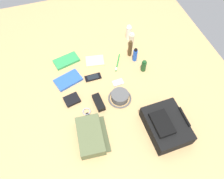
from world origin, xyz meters
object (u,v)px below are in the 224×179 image
object	(u,v)px
media_player	(118,82)
sunglasses_case	(99,102)
bucket_hat	(120,97)
paperback_novel	(66,61)
toiletry_pouch	(91,136)
deodorant_spray	(135,55)
toothpaste_tube	(129,33)
toothbrush	(118,63)
cell_phone	(93,77)
travel_guidebook	(68,80)
wallet	(72,100)
backpack	(166,125)
lotion_bottle	(131,41)
notepad	(95,61)
wristwatch	(87,112)
cologne_bottle	(130,49)
shampoo_bottle	(144,66)

from	to	relation	value
media_player	sunglasses_case	size ratio (longest dim) A/B	0.62
bucket_hat	paperback_novel	size ratio (longest dim) A/B	0.77
toiletry_pouch	deodorant_spray	bearing A→B (deg)	136.81
toothpaste_tube	toothbrush	size ratio (longest dim) A/B	0.83
cell_phone	media_player	size ratio (longest dim) A/B	1.49
travel_guidebook	wallet	distance (m)	0.19
paperback_novel	sunglasses_case	world-z (taller)	sunglasses_case
media_player	toiletry_pouch	bearing A→B (deg)	-40.02
toiletry_pouch	backpack	bearing A→B (deg)	79.75
lotion_bottle	media_player	xyz separation A→B (m)	(0.33, -0.23, -0.07)
backpack	toiletry_pouch	distance (m)	0.51
wallet	cell_phone	bearing A→B (deg)	115.77
bucket_hat	toothbrush	world-z (taller)	bucket_hat
toiletry_pouch	notepad	xyz separation A→B (m)	(-0.65, 0.20, -0.03)
lotion_bottle	deodorant_spray	size ratio (longest dim) A/B	1.31
toothpaste_tube	paperback_novel	size ratio (longest dim) A/B	0.63
toothpaste_tube	wristwatch	bearing A→B (deg)	-41.25
lotion_bottle	cell_phone	xyz separation A→B (m)	(0.22, -0.41, -0.07)
travel_guidebook	sunglasses_case	size ratio (longest dim) A/B	1.66
sunglasses_case	toothbrush	bearing A→B (deg)	135.88
backpack	toothbrush	xyz separation A→B (m)	(-0.65, -0.12, -0.05)
cell_phone	media_player	distance (m)	0.21
toiletry_pouch	wallet	bearing A→B (deg)	-169.10
paperback_novel	wristwatch	bearing A→B (deg)	5.07
wristwatch	wallet	world-z (taller)	wallet
bucket_hat	paperback_novel	xyz separation A→B (m)	(-0.49, -0.31, -0.02)
toiletry_pouch	toothpaste_tube	xyz separation A→B (m)	(-0.82, 0.57, 0.03)
backpack	sunglasses_case	distance (m)	0.50
wristwatch	sunglasses_case	xyz separation A→B (m)	(-0.04, 0.10, 0.01)
wallet	travel_guidebook	bearing A→B (deg)	165.49
wristwatch	wallet	size ratio (longest dim) A/B	0.65
backpack	wallet	world-z (taller)	backpack
bucket_hat	cologne_bottle	xyz separation A→B (m)	(-0.39, 0.22, 0.05)
shampoo_bottle	notepad	distance (m)	0.41
backpack	toothbrush	bearing A→B (deg)	-169.33
paperback_novel	shampoo_bottle	bearing A→B (deg)	64.21
bucket_hat	shampoo_bottle	distance (m)	0.34
backpack	cell_phone	world-z (taller)	backpack
paperback_novel	deodorant_spray	bearing A→B (deg)	74.17
shampoo_bottle	wallet	world-z (taller)	shampoo_bottle
cell_phone	toothpaste_tube	bearing A→B (deg)	128.53
travel_guidebook	paperback_novel	bearing A→B (deg)	172.78
backpack	wallet	bearing A→B (deg)	-126.63
deodorant_spray	toothbrush	bearing A→B (deg)	-90.72
toothpaste_tube	toothbrush	world-z (taller)	toothpaste_tube
shampoo_bottle	cell_phone	size ratio (longest dim) A/B	0.82
backpack	bucket_hat	xyz separation A→B (m)	(-0.33, -0.22, -0.03)
paperback_novel	travel_guidebook	distance (m)	0.21
deodorant_spray	cell_phone	world-z (taller)	deodorant_spray
toiletry_pouch	cologne_bottle	world-z (taller)	cologne_bottle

